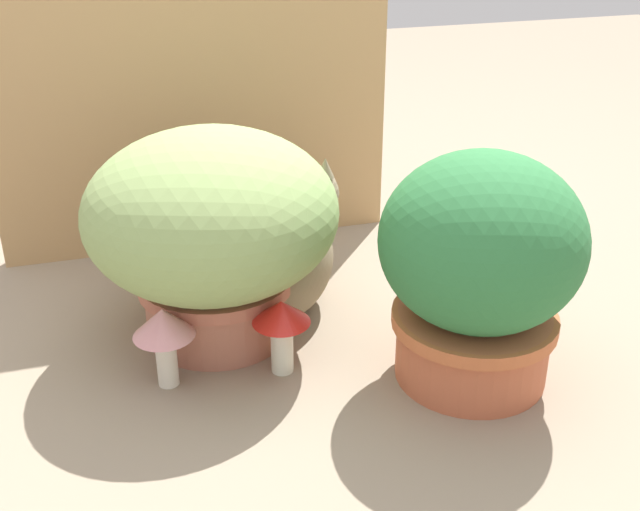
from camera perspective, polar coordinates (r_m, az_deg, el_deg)
The scene contains 7 objects.
ground_plane at distance 1.48m, azimuth -4.21°, elevation -7.86°, with size 6.00×6.00×0.00m, color gray.
cardboard_backdrop at distance 1.83m, azimuth -9.16°, elevation 12.26°, with size 0.91×0.03×0.79m, color tan.
grass_planter at distance 1.48m, azimuth -7.71°, elevation 2.09°, with size 0.47×0.47×0.41m.
leafy_planter at distance 1.37m, azimuth 11.32°, elevation -0.70°, with size 0.35×0.35×0.42m.
cat at distance 1.59m, azimuth -2.25°, elevation -0.11°, with size 0.35×0.31×0.32m.
mushroom_ornament_red at distance 1.41m, azimuth -2.77°, elevation -4.71°, with size 0.10×0.10×0.14m.
mushroom_ornament_pink at distance 1.40m, azimuth -11.10°, elevation -5.19°, with size 0.11×0.11×0.15m.
Camera 1 is at (-0.24, -1.20, 0.83)m, focal length 44.82 mm.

